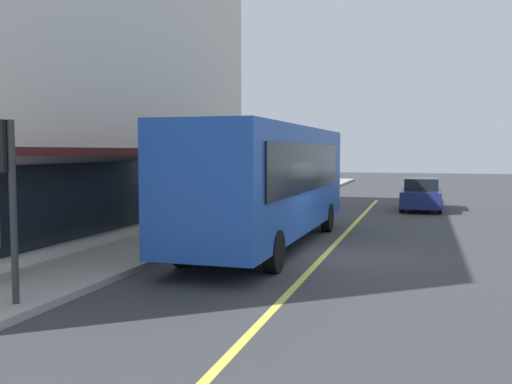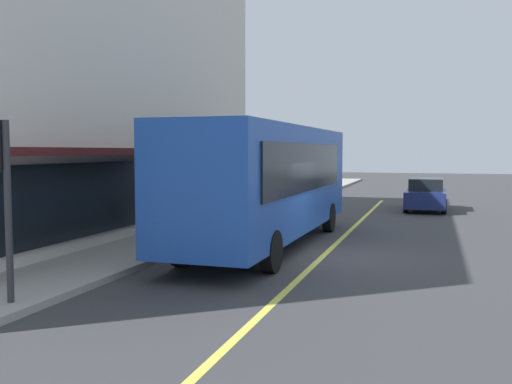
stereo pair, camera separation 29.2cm
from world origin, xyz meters
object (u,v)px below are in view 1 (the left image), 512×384
(bus, at_px, (269,179))
(traffic_light, at_px, (4,167))
(car_navy, at_px, (421,194))
(pedestrian_near_storefront, at_px, (198,201))

(bus, height_order, traffic_light, bus)
(bus, height_order, car_navy, bus)
(bus, distance_m, pedestrian_near_storefront, 3.29)
(bus, relative_size, pedestrian_near_storefront, 6.76)
(car_navy, xyz_separation_m, pedestrian_near_storefront, (-10.56, 7.12, 0.40))
(bus, xyz_separation_m, traffic_light, (-7.95, 2.60, 0.55))
(car_navy, bearing_deg, pedestrian_near_storefront, 145.99)
(car_navy, bearing_deg, traffic_light, 160.94)
(bus, bearing_deg, pedestrian_near_storefront, 62.99)
(bus, distance_m, car_navy, 12.81)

